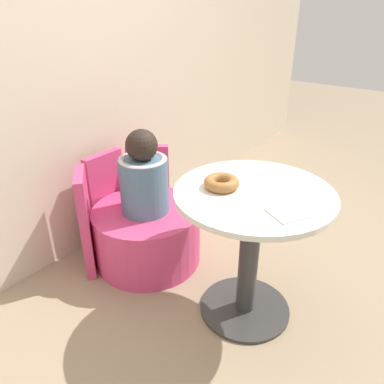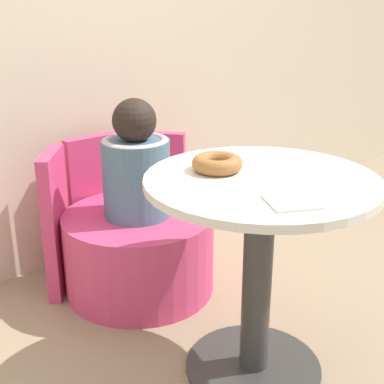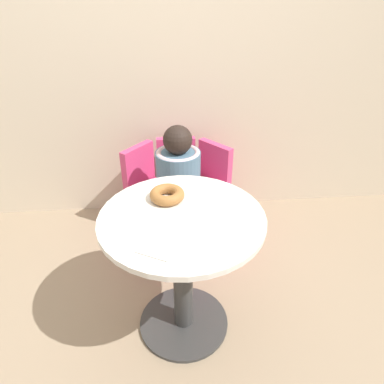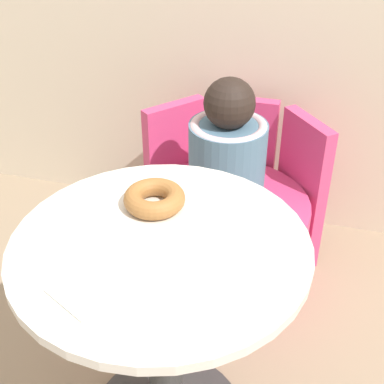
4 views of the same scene
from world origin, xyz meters
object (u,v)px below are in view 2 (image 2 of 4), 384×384
(child_figure, at_px, (136,166))
(round_table, at_px, (259,242))
(donut, at_px, (217,163))
(tub_chair, at_px, (139,252))

(child_figure, bearing_deg, round_table, -91.44)
(round_table, relative_size, child_figure, 1.47)
(child_figure, bearing_deg, donut, -97.71)
(round_table, height_order, child_figure, child_figure)
(round_table, xyz_separation_m, child_figure, (0.02, 0.68, 0.08))
(round_table, xyz_separation_m, tub_chair, (0.02, 0.68, -0.30))
(round_table, relative_size, donut, 4.52)
(child_figure, relative_size, donut, 3.07)
(donut, bearing_deg, tub_chair, 82.29)
(child_figure, xyz_separation_m, donut, (-0.07, -0.55, 0.15))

